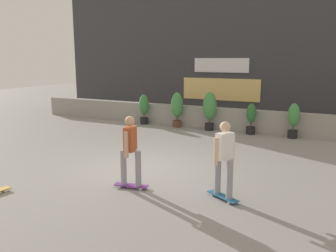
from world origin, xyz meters
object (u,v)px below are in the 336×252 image
Objects in this scene: potted_plant_0 at (144,107)px; skater_mid_plaza at (224,157)px; potted_plant_2 at (210,108)px; potted_plant_4 at (293,119)px; potted_plant_3 at (251,118)px; skater_foreground at (130,149)px; potted_plant_1 at (177,107)px.

potted_plant_0 is 8.89m from skater_mid_plaza.
skater_mid_plaza is at bearing -68.27° from potted_plant_2.
potted_plant_3 is at bearing 180.00° from potted_plant_4.
potted_plant_3 is (4.85, 0.00, -0.11)m from potted_plant_0.
potted_plant_0 is 1.11× the size of potted_plant_3.
skater_mid_plaza is (2.68, -6.73, 0.00)m from potted_plant_2.
potted_plant_3 is 1.58m from potted_plant_4.
skater_mid_plaza is at bearing -49.20° from potted_plant_0.
potted_plant_0 is at bearing -180.00° from potted_plant_3.
potted_plant_4 is 0.78× the size of skater_mid_plaza.
potted_plant_4 is at bearing 68.77° from skater_foreground.
skater_foreground reaches higher than potted_plant_3.
potted_plant_2 is at bearing 0.00° from potted_plant_1.
potted_plant_1 reaches higher than potted_plant_0.
skater_foreground is (3.69, -7.03, 0.18)m from potted_plant_0.
potted_plant_0 is 0.80× the size of skater_mid_plaza.
skater_foreground reaches higher than potted_plant_4.
potted_plant_0 reaches higher than potted_plant_3.
potted_plant_2 is 0.94× the size of skater_foreground.
potted_plant_2 is at bearing 180.00° from potted_plant_3.
skater_foreground reaches higher than potted_plant_1.
skater_mid_plaza is (5.81, -6.73, 0.18)m from potted_plant_0.
potted_plant_2 is at bearing 111.73° from skater_mid_plaza.
skater_foreground is (2.05, -7.03, 0.06)m from potted_plant_1.
potted_plant_4 is at bearing 84.75° from skater_mid_plaza.
skater_foreground is (0.57, -7.03, 0.00)m from potted_plant_2.
potted_plant_0 is 0.89× the size of potted_plant_1.
skater_mid_plaza is (0.96, -6.73, 0.29)m from potted_plant_3.
skater_foreground is at bearing -62.29° from potted_plant_0.
skater_mid_plaza reaches higher than potted_plant_4.
potted_plant_1 is (1.64, 0.00, 0.12)m from potted_plant_0.
potted_plant_1 is 1.15× the size of potted_plant_4.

